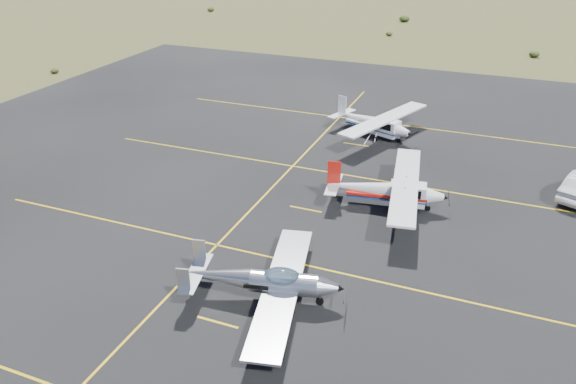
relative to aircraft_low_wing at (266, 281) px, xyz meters
The scene contains 5 objects.
ground 2.33m from the aircraft_low_wing, 36.80° to the left, with size 1600.00×1600.00×0.00m, color #383D1C.
apron 8.49m from the aircraft_low_wing, 78.48° to the left, with size 72.00×72.00×0.02m, color black.
aircraft_low_wing is the anchor object (origin of this frame).
aircraft_cessna 11.27m from the aircraft_low_wing, 74.50° to the left, with size 6.31×10.41×2.62m.
aircraft_plain 22.12m from the aircraft_low_wing, 91.67° to the left, with size 7.10×9.89×2.55m.
Camera 1 is at (6.94, -20.05, 16.00)m, focal length 35.00 mm.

